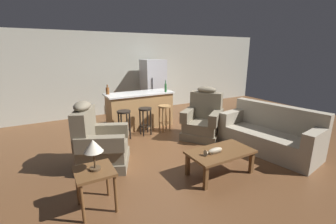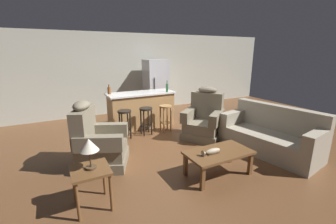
# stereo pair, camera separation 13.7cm
# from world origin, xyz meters

# --- Properties ---
(ground_plane) EXTENTS (12.00, 12.00, 0.00)m
(ground_plane) POSITION_xyz_m (0.00, 0.00, 0.00)
(ground_plane) COLOR brown
(back_wall) EXTENTS (12.00, 0.05, 2.60)m
(back_wall) POSITION_xyz_m (0.00, 3.12, 1.30)
(back_wall) COLOR #B2B2A3
(back_wall) RESTS_ON ground_plane
(coffee_table) EXTENTS (1.10, 0.60, 0.42)m
(coffee_table) POSITION_xyz_m (0.22, -1.62, 0.36)
(coffee_table) COLOR brown
(coffee_table) RESTS_ON ground_plane
(fish_figurine) EXTENTS (0.34, 0.10, 0.10)m
(fish_figurine) POSITION_xyz_m (0.05, -1.64, 0.46)
(fish_figurine) COLOR #4C3823
(fish_figurine) RESTS_ON coffee_table
(couch) EXTENTS (1.15, 2.02, 0.94)m
(couch) POSITION_xyz_m (1.76, -1.40, 0.34)
(couch) COLOR #9E937F
(couch) RESTS_ON ground_plane
(recliner_near_lamp) EXTENTS (1.11, 1.11, 1.20)m
(recliner_near_lamp) POSITION_xyz_m (-1.49, -0.33, 0.42)
(recliner_near_lamp) COLOR #756B56
(recliner_near_lamp) RESTS_ON ground_plane
(recliner_near_island) EXTENTS (1.18, 1.18, 1.20)m
(recliner_near_island) POSITION_xyz_m (1.04, -0.09, 0.42)
(recliner_near_island) COLOR #756B56
(recliner_near_island) RESTS_ON ground_plane
(end_table) EXTENTS (0.48, 0.48, 0.56)m
(end_table) POSITION_xyz_m (-1.79, -1.49, 0.46)
(end_table) COLOR brown
(end_table) RESTS_ON ground_plane
(table_lamp) EXTENTS (0.24, 0.24, 0.41)m
(table_lamp) POSITION_xyz_m (-1.77, -1.49, 0.87)
(table_lamp) COLOR #4C3823
(table_lamp) RESTS_ON end_table
(kitchen_island) EXTENTS (1.80, 0.70, 0.95)m
(kitchen_island) POSITION_xyz_m (0.00, 1.35, 0.48)
(kitchen_island) COLOR #AD7F4C
(kitchen_island) RESTS_ON ground_plane
(bar_stool_left) EXTENTS (0.32, 0.32, 0.68)m
(bar_stool_left) POSITION_xyz_m (-0.66, 0.72, 0.47)
(bar_stool_left) COLOR black
(bar_stool_left) RESTS_ON ground_plane
(bar_stool_middle) EXTENTS (0.32, 0.32, 0.68)m
(bar_stool_middle) POSITION_xyz_m (-0.12, 0.72, 0.47)
(bar_stool_middle) COLOR black
(bar_stool_middle) RESTS_ON ground_plane
(bar_stool_right) EXTENTS (0.32, 0.32, 0.68)m
(bar_stool_right) POSITION_xyz_m (0.42, 0.72, 0.47)
(bar_stool_right) COLOR #A87A47
(bar_stool_right) RESTS_ON ground_plane
(refrigerator) EXTENTS (0.70, 0.69, 1.76)m
(refrigerator) POSITION_xyz_m (0.98, 2.55, 0.88)
(refrigerator) COLOR #B7B7BC
(refrigerator) RESTS_ON ground_plane
(bottle_tall_green) EXTENTS (0.09, 0.09, 0.25)m
(bottle_tall_green) POSITION_xyz_m (-0.79, 1.54, 1.04)
(bottle_tall_green) COLOR brown
(bottle_tall_green) RESTS_ON kitchen_island
(bottle_short_amber) EXTENTS (0.06, 0.06, 0.31)m
(bottle_short_amber) POSITION_xyz_m (0.66, 1.10, 1.07)
(bottle_short_amber) COLOR #2D6B38
(bottle_short_amber) RESTS_ON kitchen_island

